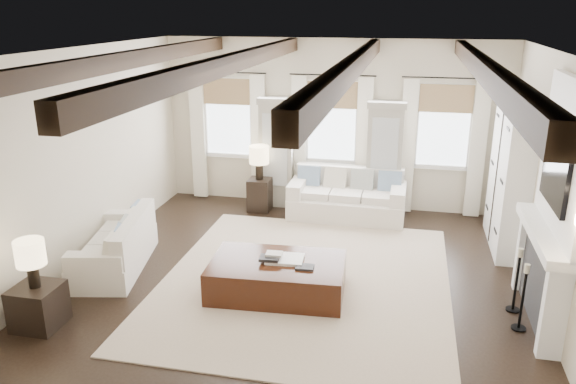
% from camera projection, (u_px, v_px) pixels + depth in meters
% --- Properties ---
extents(ground, '(7.50, 7.50, 0.00)m').
position_uv_depth(ground, '(291.00, 293.00, 7.69)').
color(ground, black).
rests_on(ground, ground).
extents(room_shell, '(6.54, 7.54, 3.22)m').
position_uv_depth(room_shell, '(357.00, 147.00, 7.78)').
color(room_shell, beige).
rests_on(room_shell, ground).
extents(area_rug, '(4.02, 4.64, 0.02)m').
position_uv_depth(area_rug, '(305.00, 281.00, 8.01)').
color(area_rug, '#C1AC94').
rests_on(area_rug, ground).
extents(sofa_back, '(2.12, 0.98, 0.90)m').
position_uv_depth(sofa_back, '(347.00, 198.00, 10.39)').
color(sofa_back, white).
rests_on(sofa_back, ground).
extents(sofa_left, '(1.20, 1.99, 0.80)m').
position_uv_depth(sofa_left, '(118.00, 247.00, 8.37)').
color(sofa_left, white).
rests_on(sofa_left, ground).
extents(ottoman, '(1.87, 1.23, 0.47)m').
position_uv_depth(ottoman, '(277.00, 278.00, 7.62)').
color(ottoman, black).
rests_on(ottoman, ground).
extents(tray, '(0.52, 0.41, 0.04)m').
position_uv_depth(tray, '(285.00, 259.00, 7.58)').
color(tray, white).
rests_on(tray, ottoman).
extents(book_lower, '(0.27, 0.22, 0.04)m').
position_uv_depth(book_lower, '(269.00, 258.00, 7.51)').
color(book_lower, '#262628').
rests_on(book_lower, tray).
extents(book_upper, '(0.23, 0.18, 0.03)m').
position_uv_depth(book_upper, '(274.00, 254.00, 7.56)').
color(book_upper, beige).
rests_on(book_upper, book_lower).
extents(book_loose, '(0.25, 0.19, 0.03)m').
position_uv_depth(book_loose, '(305.00, 267.00, 7.36)').
color(book_loose, '#262628').
rests_on(book_loose, ottoman).
extents(side_table_front, '(0.53, 0.53, 0.53)m').
position_uv_depth(side_table_front, '(38.00, 306.00, 6.83)').
color(side_table_front, black).
rests_on(side_table_front, ground).
extents(lamp_front, '(0.35, 0.35, 0.60)m').
position_uv_depth(lamp_front, '(30.00, 256.00, 6.62)').
color(lamp_front, black).
rests_on(lamp_front, side_table_front).
extents(side_table_back, '(0.42, 0.42, 0.62)m').
position_uv_depth(side_table_back, '(260.00, 195.00, 10.75)').
color(side_table_back, black).
rests_on(side_table_back, ground).
extents(lamp_back, '(0.37, 0.37, 0.64)m').
position_uv_depth(lamp_back, '(259.00, 157.00, 10.51)').
color(lamp_back, black).
rests_on(lamp_back, side_table_back).
extents(candlestick_near, '(0.18, 0.18, 0.87)m').
position_uv_depth(candlestick_near, '(522.00, 303.00, 6.73)').
color(candlestick_near, black).
rests_on(candlestick_near, ground).
extents(candlestick_far, '(0.18, 0.18, 0.87)m').
position_uv_depth(candlestick_far, '(516.00, 285.00, 7.15)').
color(candlestick_far, black).
rests_on(candlestick_far, ground).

